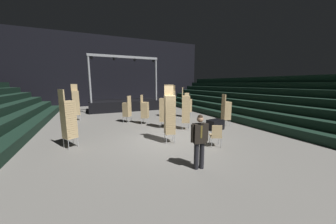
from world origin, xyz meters
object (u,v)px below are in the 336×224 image
(chair_stack_front_left, at_px, (127,109))
(chair_stack_aisle_left, at_px, (226,110))
(chair_stack_mid_right, at_px, (170,114))
(chair_stack_mid_centre, at_px, (145,110))
(chair_stack_aisle_right, at_px, (188,105))
(chair_stack_rear_right, at_px, (69,119))
(man_with_tie, at_px, (200,139))
(chair_stack_front_right, at_px, (172,101))
(loose_chair_near_man, at_px, (216,134))
(stage_riser, at_px, (124,104))
(chair_stack_mid_left, at_px, (186,109))
(chair_stack_rear_centre, at_px, (164,109))
(chair_stack_rear_left, at_px, (76,102))
(equipment_road_case, at_px, (215,125))

(chair_stack_front_left, bearing_deg, chair_stack_aisle_left, -79.55)
(chair_stack_mid_right, distance_m, chair_stack_mid_centre, 3.92)
(chair_stack_aisle_right, bearing_deg, chair_stack_mid_right, 49.02)
(chair_stack_front_left, distance_m, chair_stack_rear_right, 4.90)
(man_with_tie, height_order, chair_stack_front_left, chair_stack_front_left)
(chair_stack_front_right, height_order, loose_chair_near_man, chair_stack_front_right)
(chair_stack_aisle_right, height_order, loose_chair_near_man, chair_stack_aisle_right)
(chair_stack_mid_centre, relative_size, chair_stack_aisle_left, 0.96)
(stage_riser, distance_m, chair_stack_mid_left, 9.33)
(man_with_tie, height_order, chair_stack_front_right, chair_stack_front_right)
(chair_stack_mid_left, relative_size, chair_stack_aisle_right, 1.27)
(stage_riser, bearing_deg, chair_stack_mid_centre, -89.04)
(chair_stack_front_right, distance_m, chair_stack_rear_right, 7.77)
(stage_riser, height_order, chair_stack_rear_centre, stage_riser)
(chair_stack_front_right, distance_m, chair_stack_rear_left, 6.87)
(chair_stack_front_right, bearing_deg, chair_stack_front_left, 56.80)
(chair_stack_mid_right, bearing_deg, equipment_road_case, -151.74)
(chair_stack_aisle_left, distance_m, equipment_road_case, 1.42)
(chair_stack_front_left, height_order, loose_chair_near_man, chair_stack_front_left)
(chair_stack_mid_centre, xyz_separation_m, loose_chair_near_man, (1.47, -5.22, -0.41))
(stage_riser, bearing_deg, chair_stack_front_right, -64.39)
(chair_stack_rear_right, bearing_deg, stage_riser, 125.78)
(chair_stack_mid_centre, height_order, chair_stack_rear_centre, chair_stack_rear_centre)
(chair_stack_mid_left, xyz_separation_m, chair_stack_mid_centre, (-1.73, 2.25, -0.25))
(chair_stack_mid_left, bearing_deg, man_with_tie, 3.58)
(chair_stack_mid_left, height_order, chair_stack_mid_centre, chair_stack_mid_left)
(stage_riser, xyz_separation_m, chair_stack_front_right, (2.66, -5.54, 0.68))
(chair_stack_aisle_right, relative_size, equipment_road_case, 2.09)
(chair_stack_front_left, height_order, chair_stack_front_right, chair_stack_front_right)
(chair_stack_mid_right, height_order, chair_stack_aisle_left, chair_stack_mid_right)
(stage_riser, distance_m, chair_stack_rear_right, 10.47)
(chair_stack_mid_right, bearing_deg, chair_stack_rear_right, -2.33)
(chair_stack_mid_left, bearing_deg, chair_stack_front_right, -164.38)
(chair_stack_front_right, xyz_separation_m, chair_stack_mid_right, (-2.58, -5.24, 0.04))
(chair_stack_aisle_left, xyz_separation_m, chair_stack_aisle_right, (-0.67, 3.44, -0.04))
(chair_stack_rear_right, bearing_deg, loose_chair_near_man, 34.20)
(chair_stack_rear_left, bearing_deg, chair_stack_mid_left, 128.44)
(man_with_tie, relative_size, chair_stack_rear_right, 0.71)
(stage_riser, bearing_deg, chair_stack_mid_right, -89.59)
(chair_stack_aisle_left, bearing_deg, chair_stack_rear_right, -76.29)
(man_with_tie, bearing_deg, loose_chair_near_man, -133.39)
(stage_riser, height_order, equipment_road_case, stage_riser)
(stage_riser, distance_m, chair_stack_aisle_left, 10.48)
(chair_stack_rear_left, xyz_separation_m, chair_stack_aisle_right, (7.83, -2.20, -0.34))
(chair_stack_mid_left, distance_m, chair_stack_aisle_right, 3.72)
(chair_stack_front_left, bearing_deg, chair_stack_rear_left, 100.60)
(chair_stack_mid_right, bearing_deg, chair_stack_front_left, -66.51)
(chair_stack_aisle_right, bearing_deg, equipment_road_case, 80.23)
(chair_stack_front_left, relative_size, loose_chair_near_man, 1.90)
(chair_stack_mid_right, xyz_separation_m, chair_stack_mid_centre, (0.04, 3.91, -0.34))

